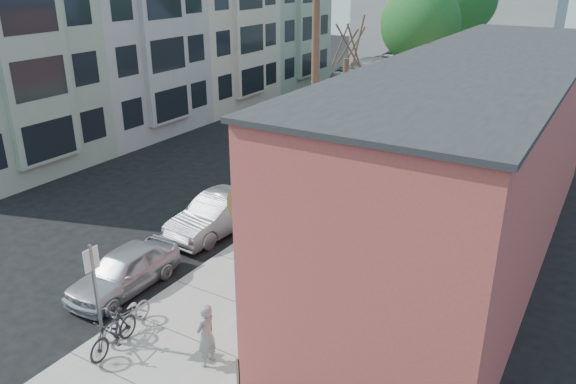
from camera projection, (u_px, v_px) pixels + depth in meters
The scene contains 27 objects.
ground at pixel (172, 244), 19.89m from camera, with size 120.00×120.00×0.00m, color black.
sidewalk at pixel (397, 172), 26.59m from camera, with size 4.50×58.00×0.15m, color #A6A49A.
cafe_building at pixel (476, 159), 18.34m from camera, with size 6.60×20.20×6.61m.
apartment_row at pixel (174, 46), 34.96m from camera, with size 6.30×32.00×9.00m.
end_cap_building at pixel (457, 2), 51.97m from camera, with size 18.00×8.00×12.00m, color #AAA9A4.
sign_post at pixel (95, 285), 13.92m from camera, with size 0.07×0.45×2.80m.
parking_meter_near at pixel (244, 220), 19.46m from camera, with size 0.14×0.14×1.24m.
parking_meter_far at pixel (335, 163), 25.09m from camera, with size 0.14×0.14×1.24m.
utility_pole_near at pixel (314, 72), 21.44m from camera, with size 3.57×0.28×10.00m.
utility_pole_far at pixel (429, 36), 32.50m from camera, with size 1.80×0.28×10.00m.
tree_bare at pixel (344, 124), 23.79m from camera, with size 0.24×0.24×5.53m.
tree_leafy_mid at pixel (420, 24), 29.73m from camera, with size 4.20×4.20×8.24m.
tree_leafy_far at pixel (462, 0), 35.68m from camera, with size 4.47×4.47×9.22m.
patio_chair_a at pixel (277, 325), 14.44m from camera, with size 0.50×0.50×0.88m, color #134421, non-canonical shape.
patio_chair_b at pixel (292, 306), 15.24m from camera, with size 0.50×0.50×0.88m, color #134421, non-canonical shape.
patron_grey at pixel (206, 335), 13.42m from camera, with size 0.61×0.40×1.66m, color gray.
patron_green at pixel (300, 266), 16.67m from camera, with size 0.72×0.56×1.47m, color #327D46.
cyclist at pixel (306, 228), 19.02m from camera, with size 0.98×0.56×1.51m, color maroon.
cyclist_bike at pixel (306, 237), 19.14m from camera, with size 0.59×1.69×0.89m, color black.
parked_bike_a at pixel (113, 332), 14.03m from camera, with size 0.49×1.73×1.04m, color black.
parked_bike_b at pixel (127, 316), 14.78m from camera, with size 0.61×1.75×0.92m, color slate.
car_0 at pixel (124, 270), 16.91m from camera, with size 1.55×3.86×1.31m, color #BBBCC3.
car_1 at pixel (218, 214), 20.56m from camera, with size 1.52×4.37×1.44m, color gray.
car_2 at pixel (289, 172), 24.68m from camera, with size 2.03×4.98×1.45m, color black.
car_3 at pixel (343, 138), 29.57m from camera, with size 2.36×5.11×1.42m, color #A0A1A7.
car_4 at pixel (384, 116), 33.99m from camera, with size 1.41×4.04×1.33m, color #B9BAC2.
bus at pixel (379, 80), 40.10m from camera, with size 2.59×11.08×3.09m, color silver.
Camera 1 is at (12.63, -13.10, 9.21)m, focal length 35.00 mm.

